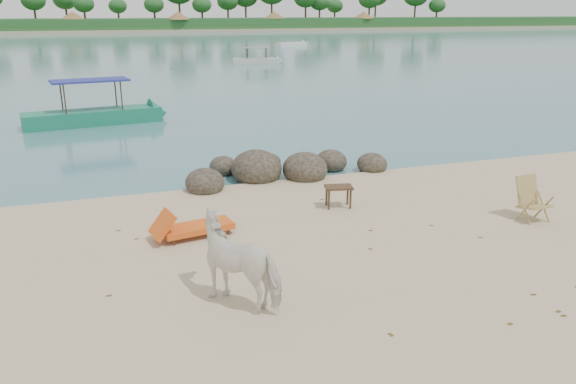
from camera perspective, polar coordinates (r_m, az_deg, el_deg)
name	(u,v)px	position (r m, az deg, el deg)	size (l,w,h in m)	color
water	(117,42)	(99.31, -16.99, 14.40)	(400.00, 400.00, 0.00)	#356B6A
far_shore	(103,28)	(179.22, -18.24, 15.53)	(420.00, 90.00, 1.40)	tan
far_scenery	(106,18)	(145.88, -17.99, 16.44)	(420.00, 18.00, 9.50)	#1E4C1E
boulders	(278,170)	(16.96, -1.01, 2.26)	(6.41, 2.87, 1.13)	#2B241C
cow	(243,261)	(9.61, -4.62, -7.05)	(0.81, 1.77, 1.50)	white
side_table	(338,198)	(14.29, 5.14, -0.59)	(0.69, 0.44, 0.55)	#352015
lounge_chair	(197,225)	(12.58, -9.19, -3.30)	(1.95, 0.68, 0.58)	#D95D19
deck_chair	(535,201)	(14.47, 23.83, -0.86)	(0.66, 0.73, 1.04)	tan
boat_near	(90,87)	(26.55, -19.44, 10.01)	(6.59, 1.48, 3.21)	#157050
boat_mid	(257,50)	(55.76, -3.22, 14.23)	(5.03, 1.13, 2.46)	beige
boat_far	(292,44)	(82.72, 0.37, 14.82)	(5.63, 1.27, 0.65)	silver
dead_leaves	(371,263)	(11.39, 8.44, -7.16)	(8.16, 6.93, 0.00)	brown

